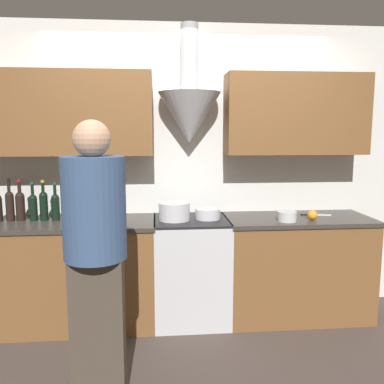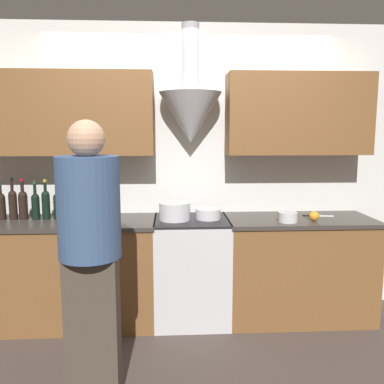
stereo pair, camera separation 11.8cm
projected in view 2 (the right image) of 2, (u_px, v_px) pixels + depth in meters
ground_plane at (193, 336)px, 3.31m from camera, size 12.00×12.00×0.00m
wall_back at (183, 150)px, 3.66m from camera, size 8.40×0.54×2.60m
counter_left at (64, 272)px, 3.50m from camera, size 1.59×0.62×0.91m
counter_right at (297, 268)px, 3.61m from camera, size 1.28×0.62×0.91m
stove_range at (191, 269)px, 3.56m from camera, size 0.64×0.60×0.91m
wine_bottle_2 at (1, 205)px, 3.45m from camera, size 0.08×0.08×0.32m
wine_bottle_3 at (13, 203)px, 3.46m from camera, size 0.07×0.07×0.36m
wine_bottle_4 at (23, 203)px, 3.47m from camera, size 0.08×0.08×0.35m
wine_bottle_5 at (36, 205)px, 3.47m from camera, size 0.07×0.07×0.33m
wine_bottle_6 at (46, 203)px, 3.47m from camera, size 0.07×0.07×0.34m
wine_bottle_7 at (57, 204)px, 3.47m from camera, size 0.07×0.07×0.32m
stock_pot at (175, 211)px, 3.45m from camera, size 0.27×0.27×0.15m
mixing_bowl at (208, 214)px, 3.49m from camera, size 0.22×0.22×0.09m
orange_fruit at (314, 216)px, 3.42m from camera, size 0.08×0.08×0.08m
saucepan at (288, 217)px, 3.37m from camera, size 0.16×0.16×0.08m
chefs_knife at (318, 216)px, 3.61m from camera, size 0.27×0.07×0.01m
person_foreground_left at (90, 252)px, 2.38m from camera, size 0.36×0.36×1.72m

